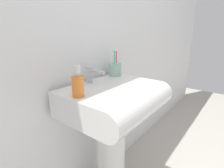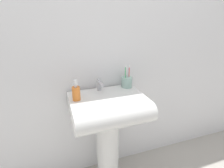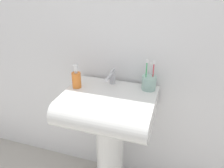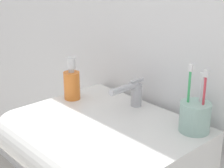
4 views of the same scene
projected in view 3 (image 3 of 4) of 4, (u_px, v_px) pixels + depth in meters
name	position (u px, v px, depth m)	size (l,w,h in m)	color
wall_back	(121.00, 27.00, 1.37)	(5.00, 0.05, 2.40)	white
sink_pedestal	(110.00, 154.00, 1.55)	(0.19, 0.19, 0.70)	white
sink_basin	(107.00, 108.00, 1.31)	(0.56, 0.46, 0.14)	white
faucet	(112.00, 77.00, 1.41)	(0.04, 0.14, 0.09)	#B7B7BC
toothbrush_cup	(149.00, 82.00, 1.36)	(0.09, 0.09, 0.20)	#99BFB2
soap_bottle	(76.00, 79.00, 1.38)	(0.06, 0.06, 0.15)	orange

